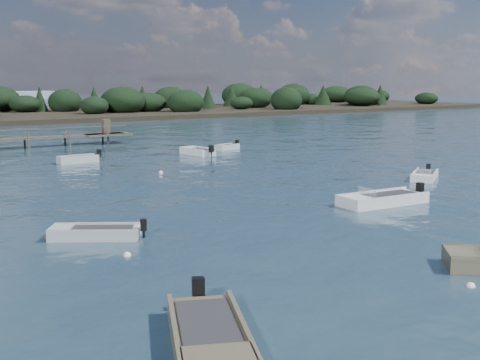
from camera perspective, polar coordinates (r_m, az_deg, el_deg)
ground at (r=79.14m, az=-18.28°, el=3.93°), size 400.00×400.00×0.00m
dinghy_mid_white_a at (r=35.33m, az=13.34°, el=-1.96°), size 5.77×2.33×1.34m
tender_far_white at (r=53.31m, az=-15.10°, el=1.79°), size 3.75×1.43×1.28m
dinghy_mid_grey at (r=27.91m, az=-13.58°, el=-5.07°), size 4.16×3.32×1.09m
dinghy_mid_white_b at (r=45.10m, az=17.09°, el=0.28°), size 4.17×3.48×1.08m
dinghy_extra_b at (r=57.23m, az=-4.04°, el=2.60°), size 2.22×4.07×1.32m
tender_far_grey_b at (r=61.29m, az=-1.25°, el=3.06°), size 3.25×1.94×1.09m
dinghy_extra_a at (r=16.60m, az=-2.93°, el=-14.95°), size 3.69×5.32×1.30m
buoy_a at (r=22.46m, az=21.03°, el=-9.43°), size 0.32×0.32×0.32m
buoy_c at (r=24.92m, az=-10.64°, el=-7.08°), size 0.32×0.32×0.32m
buoy_d at (r=45.20m, az=16.68°, el=0.14°), size 0.32×0.32×0.32m
buoy_e at (r=46.34m, az=-7.51°, el=0.69°), size 0.32×0.32×0.32m
far_headland at (r=124.72m, az=-11.82°, el=6.98°), size 190.00×40.00×5.80m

